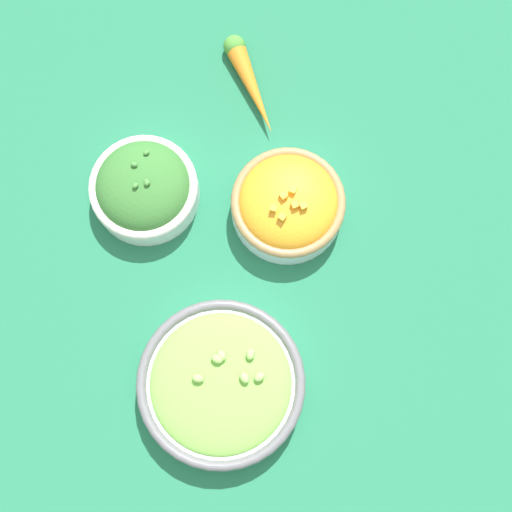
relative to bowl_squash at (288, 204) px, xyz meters
name	(u,v)px	position (x,y,z in m)	size (l,w,h in m)	color
ground_plane	(256,261)	(0.07, -0.03, -0.03)	(3.00, 3.00, 0.00)	#23704C
bowl_squash	(288,204)	(0.00, 0.00, 0.00)	(0.14, 0.14, 0.07)	silver
bowl_lettuce	(221,384)	(0.23, -0.05, 0.00)	(0.20, 0.20, 0.06)	silver
bowl_broccoli	(144,188)	(0.00, -0.18, 0.00)	(0.13, 0.13, 0.07)	white
loose_carrot	(250,81)	(-0.16, -0.07, -0.02)	(0.13, 0.09, 0.03)	orange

